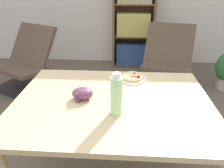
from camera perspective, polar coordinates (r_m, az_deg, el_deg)
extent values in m
cube|color=#D1B27F|center=(1.33, 0.11, -5.30)|extent=(1.29, 0.91, 0.03)
cylinder|color=#D1B27F|center=(1.98, -16.56, -7.44)|extent=(0.06, 0.06, 0.73)
cylinder|color=#D1B27F|center=(1.94, 18.57, -8.58)|extent=(0.06, 0.06, 0.73)
cylinder|color=white|center=(1.59, 5.81, 1.62)|extent=(0.22, 0.22, 0.01)
cylinder|color=#DBB26B|center=(1.58, 5.84, 2.10)|extent=(0.17, 0.17, 0.02)
cylinder|color=#EACC7A|center=(1.58, 5.86, 2.49)|extent=(0.14, 0.14, 0.00)
cylinder|color=#A83328|center=(1.54, 7.49, 1.88)|extent=(0.03, 0.03, 0.00)
cylinder|color=#A83328|center=(1.60, 6.45, 3.03)|extent=(0.03, 0.03, 0.00)
cylinder|color=#A83328|center=(1.57, 7.74, 2.37)|extent=(0.03, 0.03, 0.00)
cylinder|color=#A83328|center=(1.56, 6.44, 2.18)|extent=(0.03, 0.03, 0.00)
cylinder|color=#A83328|center=(1.55, 5.72, 2.16)|extent=(0.03, 0.03, 0.00)
cylinder|color=#A83328|center=(1.55, 7.49, 2.00)|extent=(0.03, 0.03, 0.00)
ellipsoid|color=#6B3856|center=(1.33, -8.43, -2.68)|extent=(0.14, 0.11, 0.08)
sphere|color=#6B3856|center=(1.30, -9.79, -4.64)|extent=(0.03, 0.03, 0.03)
sphere|color=#6B3856|center=(1.33, -7.20, -2.75)|extent=(0.03, 0.03, 0.03)
sphere|color=#6B3856|center=(1.36, -6.53, -2.34)|extent=(0.02, 0.02, 0.02)
sphere|color=#6B3856|center=(1.37, -7.78, -2.25)|extent=(0.02, 0.02, 0.02)
sphere|color=#6B3856|center=(1.33, -6.13, -2.47)|extent=(0.03, 0.03, 0.03)
sphere|color=#6B3856|center=(1.29, -10.22, -3.06)|extent=(0.03, 0.03, 0.03)
cylinder|color=#B7EAA3|center=(1.14, 1.25, -3.50)|extent=(0.07, 0.07, 0.24)
cylinder|color=white|center=(1.07, 1.32, 2.47)|extent=(0.04, 0.04, 0.03)
cube|color=black|center=(3.21, -23.06, -0.62)|extent=(0.80, 0.76, 0.10)
cube|color=brown|center=(3.02, -24.71, 3.86)|extent=(0.83, 0.74, 0.14)
cube|color=brown|center=(3.13, -21.86, 10.04)|extent=(0.79, 0.66, 0.55)
cube|color=black|center=(3.11, 14.45, -0.03)|extent=(0.74, 0.69, 0.10)
cube|color=brown|center=(2.91, 15.42, 4.61)|extent=(0.78, 0.65, 0.14)
cube|color=brown|center=(3.11, 16.04, 10.87)|extent=(0.76, 0.56, 0.55)
cube|color=brown|center=(3.62, 0.49, 17.80)|extent=(0.04, 0.32, 1.63)
cube|color=brown|center=(3.65, 11.67, 17.34)|extent=(0.04, 0.32, 1.63)
cube|color=brown|center=(3.77, 6.02, 18.08)|extent=(0.71, 0.01, 1.63)
cube|color=brown|center=(3.85, 5.50, 5.94)|extent=(0.64, 0.30, 0.02)
cube|color=navy|center=(3.75, 5.65, 8.64)|extent=(0.56, 0.22, 0.38)
cube|color=brown|center=(3.68, 5.89, 13.59)|extent=(0.64, 0.30, 0.02)
cube|color=#CCBC5B|center=(3.61, 6.07, 16.58)|extent=(0.56, 0.22, 0.38)
cube|color=brown|center=(3.58, 6.34, 21.81)|extent=(0.64, 0.30, 0.02)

